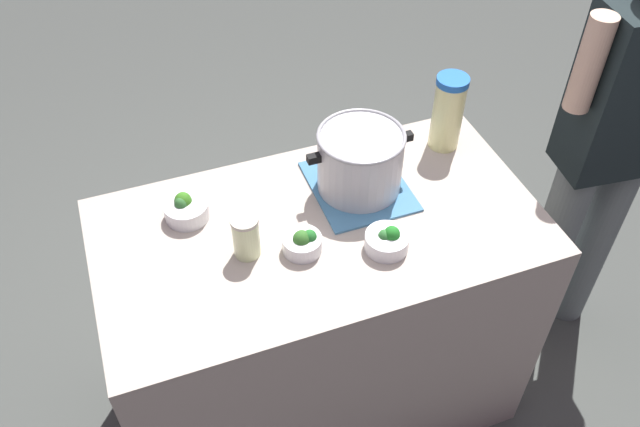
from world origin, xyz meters
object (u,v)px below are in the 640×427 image
at_px(mason_jar, 246,236).
at_px(person_cook, 610,151).
at_px(lemonade_pitcher, 448,112).
at_px(broccoli_bowl_center, 186,209).
at_px(broccoli_bowl_back, 303,242).
at_px(broccoli_bowl_front, 387,241).
at_px(cooking_pot, 360,160).

bearing_deg(mason_jar, person_cook, 2.11).
bearing_deg(lemonade_pitcher, broccoli_bowl_center, -177.25).
bearing_deg(lemonade_pitcher, person_cook, -20.37).
xyz_separation_m(broccoli_bowl_back, person_cook, (1.11, 0.09, -0.06)).
bearing_deg(broccoli_bowl_back, broccoli_bowl_front, -18.23).
height_order(lemonade_pitcher, person_cook, person_cook).
bearing_deg(broccoli_bowl_front, person_cook, 10.34).
height_order(lemonade_pitcher, broccoli_bowl_front, lemonade_pitcher).
xyz_separation_m(broccoli_bowl_center, person_cook, (1.39, -0.15, -0.06)).
relative_size(mason_jar, broccoli_bowl_front, 1.08).
bearing_deg(mason_jar, broccoli_bowl_back, -16.05).
distance_m(broccoli_bowl_front, broccoli_bowl_center, 0.59).
bearing_deg(broccoli_bowl_front, broccoli_bowl_back, 161.77).
height_order(mason_jar, broccoli_bowl_center, mason_jar).
distance_m(broccoli_bowl_front, broccoli_bowl_back, 0.23).
xyz_separation_m(lemonade_pitcher, mason_jar, (-0.73, -0.24, -0.06)).
xyz_separation_m(cooking_pot, lemonade_pitcher, (0.34, 0.10, 0.02)).
bearing_deg(broccoli_bowl_front, cooking_pot, 84.93).
bearing_deg(broccoli_bowl_center, broccoli_bowl_front, -32.35).
distance_m(cooking_pot, broccoli_bowl_front, 0.27).
bearing_deg(lemonade_pitcher, mason_jar, -161.81).
height_order(broccoli_bowl_front, person_cook, person_cook).
xyz_separation_m(cooking_pot, broccoli_bowl_center, (-0.52, 0.06, -0.08)).
relative_size(broccoli_bowl_center, person_cook, 0.08).
height_order(cooking_pot, broccoli_bowl_back, cooking_pot).
bearing_deg(mason_jar, broccoli_bowl_center, 122.62).
bearing_deg(cooking_pot, person_cook, -6.41).
xyz_separation_m(cooking_pot, person_cook, (0.87, -0.10, -0.14)).
bearing_deg(broccoli_bowl_front, broccoli_bowl_center, 147.65).
bearing_deg(mason_jar, lemonade_pitcher, 18.19).
xyz_separation_m(broccoli_bowl_front, broccoli_bowl_back, (-0.22, 0.07, 0.00)).
xyz_separation_m(lemonade_pitcher, broccoli_bowl_back, (-0.59, -0.28, -0.10)).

